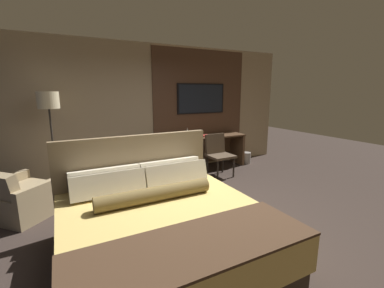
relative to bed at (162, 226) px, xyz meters
name	(u,v)px	position (x,y,z in m)	size (l,w,h in m)	color
ground_plane	(205,222)	(0.79, 0.41, -0.35)	(16.00, 16.00, 0.00)	#332823
wall_back_tv_panel	(153,110)	(0.98, 3.01, 1.05)	(7.20, 0.09, 2.80)	tan
bed	(162,226)	(0.00, 0.00, 0.00)	(2.09, 2.15, 1.22)	#33281E
desk	(206,146)	(2.15, 2.70, 0.18)	(1.88, 0.57, 0.78)	brown
tv	(201,99)	(2.15, 2.93, 1.28)	(1.24, 0.04, 0.70)	black
desk_chair	(218,151)	(2.10, 2.08, 0.18)	(0.53, 0.53, 0.90)	#4C3D2D
armchair_by_window	(21,199)	(-1.49, 1.88, -0.10)	(1.24, 1.24, 0.76)	#998460
floor_lamp	(49,109)	(-1.02, 2.50, 1.17)	(0.34, 0.34, 1.80)	#282623
vase_tall	(187,132)	(1.64, 2.63, 0.55)	(0.07, 0.07, 0.24)	silver
book	(205,136)	(2.08, 2.61, 0.45)	(0.25, 0.19, 0.03)	maroon
waste_bin	(246,158)	(3.26, 2.53, -0.21)	(0.22, 0.22, 0.28)	gray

